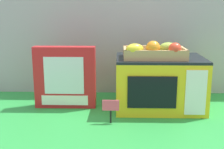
% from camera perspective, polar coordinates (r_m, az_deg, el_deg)
% --- Properties ---
extents(ground_plane, '(1.70, 1.70, 0.00)m').
position_cam_1_polar(ground_plane, '(1.41, 3.46, -6.56)').
color(ground_plane, green).
rests_on(ground_plane, ground).
extents(display_back_panel, '(1.61, 0.03, 0.65)m').
position_cam_1_polar(display_back_panel, '(1.62, 3.30, 7.79)').
color(display_back_panel, '#A0A3A8').
rests_on(display_back_panel, ground).
extents(toy_microwave, '(0.40, 0.29, 0.25)m').
position_cam_1_polar(toy_microwave, '(1.41, 9.12, -1.59)').
color(toy_microwave, yellow).
rests_on(toy_microwave, ground).
extents(food_groups_crate, '(0.28, 0.18, 0.08)m').
position_cam_1_polar(food_groups_crate, '(1.33, 8.35, 4.27)').
color(food_groups_crate, tan).
rests_on(food_groups_crate, toy_microwave).
extents(cookie_set_box, '(0.29, 0.06, 0.29)m').
position_cam_1_polar(cookie_set_box, '(1.41, -9.05, -0.54)').
color(cookie_set_box, red).
rests_on(cookie_set_box, ground).
extents(price_sign, '(0.07, 0.01, 0.10)m').
position_cam_1_polar(price_sign, '(1.22, -0.26, -6.45)').
color(price_sign, black).
rests_on(price_sign, ground).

